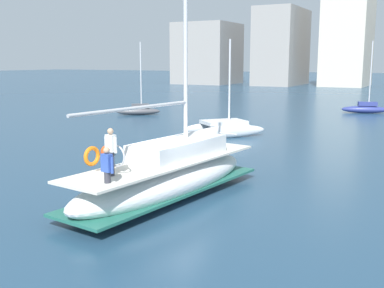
{
  "coord_description": "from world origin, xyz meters",
  "views": [
    {
      "loc": [
        8.89,
        -14.8,
        5.18
      ],
      "look_at": [
        -0.05,
        1.86,
        1.8
      ],
      "focal_mm": 43.66,
      "sensor_mm": 36.0,
      "label": 1
    }
  ],
  "objects": [
    {
      "name": "moored_catamaran",
      "position": [
        -16.97,
        22.41,
        0.49
      ],
      "size": [
        4.0,
        3.24,
        6.94
      ],
      "color": "#4C4C51",
      "rests_on": "ground"
    },
    {
      "name": "ground_plane",
      "position": [
        0.0,
        0.0,
        0.0
      ],
      "size": [
        400.0,
        400.0,
        0.0
      ],
      "primitive_type": "plane",
      "color": "navy"
    },
    {
      "name": "mooring_buoy",
      "position": [
        -7.19,
        5.26,
        0.23
      ],
      "size": [
        0.75,
        0.75,
        0.98
      ],
      "color": "#EA4C19",
      "rests_on": "ground"
    },
    {
      "name": "main_sailboat",
      "position": [
        -0.04,
        -0.07,
        0.92
      ],
      "size": [
        3.62,
        9.83,
        14.34
      ],
      "color": "white",
      "rests_on": "ground"
    },
    {
      "name": "moored_sloop_near",
      "position": [
        -4.44,
        14.76,
        0.59
      ],
      "size": [
        5.35,
        5.67,
        6.64
      ],
      "color": "silver",
      "rests_on": "ground"
    },
    {
      "name": "moored_sloop_far",
      "position": [
        2.15,
        34.51,
        0.51
      ],
      "size": [
        4.62,
        2.36,
        7.1
      ],
      "color": "navy",
      "rests_on": "ground"
    }
  ]
}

